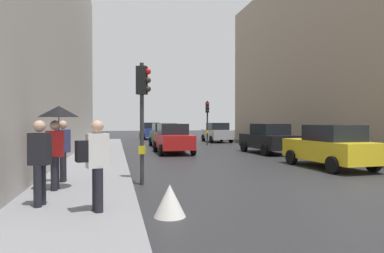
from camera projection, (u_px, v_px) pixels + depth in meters
name	position (u px, v px, depth m)	size (l,w,h in m)	color
ground_plane	(352.00, 191.00, 9.17)	(120.00, 120.00, 0.00)	#28282B
sidewalk_kerb	(93.00, 167.00, 13.43)	(2.71, 40.00, 0.16)	gray
building_facade_right	(372.00, 59.00, 24.30)	(12.00, 24.10, 12.76)	gray
traffic_light_far_median	(207.00, 115.00, 27.02)	(0.26, 0.44, 3.54)	#2D2D2D
traffic_light_near_right	(143.00, 101.00, 10.06)	(0.45, 0.33, 3.65)	#2D2D2D
car_green_estate	(165.00, 135.00, 25.34)	(2.07, 4.23, 1.76)	#2D6038
car_yellow_taxi	(330.00, 147.00, 13.70)	(2.19, 4.29, 1.76)	yellow
car_blue_van	(151.00, 131.00, 35.95)	(2.19, 4.29, 1.76)	navy
car_dark_suv	(268.00, 139.00, 19.96)	(2.22, 4.30, 1.76)	black
car_red_sedan	(173.00, 138.00, 20.08)	(2.04, 4.21, 1.76)	red
car_silver_hatchback	(217.00, 132.00, 30.79)	(2.03, 4.21, 1.76)	#BCBCC1
pedestrian_with_umbrella	(58.00, 124.00, 8.55)	(1.00, 1.00, 2.14)	black
pedestrian_with_black_backpack	(95.00, 160.00, 6.52)	(0.65, 0.43, 1.77)	black
pedestrian_with_grey_backpack	(61.00, 147.00, 9.76)	(0.61, 0.36, 1.77)	black
pedestrian_in_dark_coat	(40.00, 159.00, 6.94)	(0.45, 0.36, 1.77)	black
warning_sign_triangle	(170.00, 200.00, 6.74)	(0.64, 0.64, 0.65)	silver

